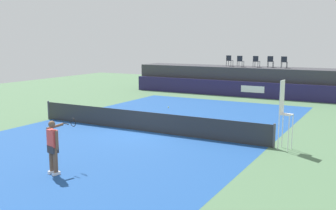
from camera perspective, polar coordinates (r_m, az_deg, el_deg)
ground_plane at (r=21.49m, az=0.76°, el=-2.21°), size 48.00×48.00×0.00m
court_inner at (r=18.96m, az=-3.52°, el=-3.78°), size 12.00×22.00×0.00m
sponsor_wall at (r=30.95m, az=9.96°, el=2.31°), size 18.00×0.22×1.20m
spectator_platform at (r=32.59m, az=11.01°, el=3.51°), size 18.00×2.80×2.20m
spectator_chair_far_left at (r=32.98m, az=8.85°, el=6.41°), size 0.48×0.48×0.89m
spectator_chair_left at (r=32.31m, az=10.40°, el=6.32°), size 0.45×0.45×0.89m
spectator_chair_center at (r=32.19m, az=12.62°, el=6.23°), size 0.48×0.48×0.89m
spectator_chair_right at (r=32.14m, az=14.59°, el=6.16°), size 0.48×0.48×0.89m
spectator_chair_far_right at (r=31.74m, az=16.44°, el=6.04°), size 0.47×0.47×0.89m
umpire_chair at (r=16.19m, az=16.38°, el=-0.68°), size 0.50×0.50×2.76m
tennis_net at (r=18.86m, az=-3.53°, el=-2.38°), size 12.40×0.02×0.95m
net_post_near at (r=22.73m, az=-16.86°, el=-0.70°), size 0.10×0.10×1.00m
net_post_far at (r=16.46m, az=15.08°, el=-4.32°), size 0.10×0.10×1.00m
tennis_player at (r=13.25m, az=-16.21°, el=-5.61°), size 0.57×1.22×1.77m
tennis_ball at (r=25.42m, az=0.06°, el=-0.33°), size 0.07×0.07×0.07m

